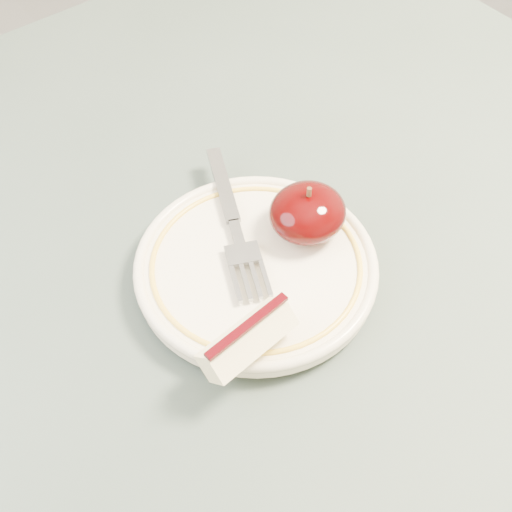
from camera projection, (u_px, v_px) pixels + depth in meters
table at (267, 346)px, 0.63m from camera, size 0.90×0.90×0.75m
plate at (256, 267)px, 0.56m from camera, size 0.19×0.19×0.02m
apple_half at (307, 213)px, 0.57m from camera, size 0.06×0.06×0.05m
apple_wedge at (247, 339)px, 0.50m from camera, size 0.08×0.04×0.03m
fork at (234, 223)px, 0.58m from camera, size 0.09×0.16×0.00m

